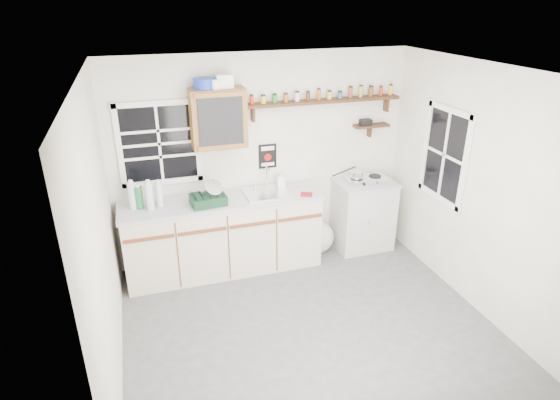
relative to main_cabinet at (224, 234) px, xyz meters
The scene contains 18 objects.
room 1.63m from the main_cabinet, 65.77° to the right, with size 3.64×3.24×2.54m.
main_cabinet is the anchor object (origin of this frame).
right_cabinet 1.84m from the main_cabinet, ahead, with size 0.73×0.57×0.91m.
sink 0.71m from the main_cabinet, ahead, with size 0.52×0.44×0.29m.
upper_cabinet 1.37m from the main_cabinet, 76.32° to the left, with size 0.60×0.32×0.65m.
upper_cabinet_clutter 1.75m from the main_cabinet, 93.58° to the left, with size 0.42×0.24×0.14m.
spice_shelf 1.98m from the main_cabinet, ahead, with size 1.91×0.18×0.35m.
secondary_shelf 2.25m from the main_cabinet, ahead, with size 0.45×0.16×0.24m.
warning_sign 1.08m from the main_cabinet, 24.36° to the left, with size 0.22×0.02×0.30m.
window_back 1.28m from the main_cabinet, 155.10° to the left, with size 0.93×0.03×0.98m.
window_right 2.68m from the main_cabinet, 17.55° to the right, with size 0.03×0.78×1.08m.
water_bottles 1.04m from the main_cabinet, behind, with size 0.36×0.17×0.35m.
dish_rack 0.58m from the main_cabinet, 146.51° to the right, with size 0.40×0.32×0.28m.
soap_bottle 0.95m from the main_cabinet, 10.65° to the left, with size 0.09×0.09×0.20m, color silver.
rag 1.09m from the main_cabinet, 11.16° to the right, with size 0.13×0.11×0.02m, color maroon.
hotplate 1.89m from the main_cabinet, ahead, with size 0.54×0.32×0.07m.
saucepan 1.79m from the main_cabinet, ahead, with size 0.36×0.20×0.16m.
trash_bag 1.26m from the main_cabinet, ahead, with size 0.41×0.37×0.47m.
Camera 1 is at (-1.42, -3.58, 3.06)m, focal length 30.00 mm.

